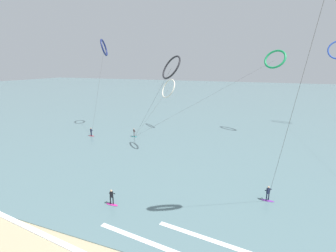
{
  "coord_description": "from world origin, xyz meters",
  "views": [
    {
      "loc": [
        11.66,
        -10.04,
        14.31
      ],
      "look_at": [
        0.0,
        19.18,
        6.55
      ],
      "focal_mm": 26.94,
      "sensor_mm": 36.0,
      "label": 1
    }
  ],
  "objects": [
    {
      "name": "kite_charcoal",
      "position": [
        -2.37,
        26.43,
        13.8
      ],
      "size": [
        12.64,
        8.39,
        15.62
      ],
      "rotation": [
        0.0,
        0.0,
        5.58
      ],
      "color": "black",
      "rests_on": "ground"
    },
    {
      "name": "sea_water",
      "position": [
        0.0,
        104.18,
        0.04
      ],
      "size": [
        400.0,
        200.0,
        0.08
      ],
      "primitive_type": "cube",
      "color": "slate",
      "rests_on": "ground"
    },
    {
      "name": "kite_emerald",
      "position": [
        12.22,
        44.95,
        15.21
      ],
      "size": [
        27.36,
        14.32,
        17.14
      ],
      "rotation": [
        0.0,
        0.0,
        5.9
      ],
      "color": "#199351",
      "rests_on": "ground"
    },
    {
      "name": "surfer_teal",
      "position": [
        -12.69,
        32.61,
        0.82
      ],
      "size": [
        1.4,
        0.71,
        1.7
      ],
      "rotation": [
        0.0,
        0.0,
        5.23
      ],
      "color": "teal",
      "rests_on": "ground"
    },
    {
      "name": "wave_crest_far",
      "position": [
        9.61,
        7.83,
        0.06
      ],
      "size": [
        12.32,
        1.96,
        0.12
      ],
      "primitive_type": "cube",
      "rotation": [
        0.0,
        0.0,
        -0.12
      ],
      "color": "white",
      "rests_on": "ground"
    },
    {
      "name": "surfer_crimson",
      "position": [
        -21.05,
        29.87,
        0.82
      ],
      "size": [
        1.4,
        0.67,
        1.7
      ],
      "rotation": [
        0.0,
        0.0,
        5.89
      ],
      "color": "red",
      "rests_on": "ground"
    },
    {
      "name": "wave_crest_near",
      "position": [
        -8.6,
        3.76,
        0.06
      ],
      "size": [
        18.47,
        2.58,
        0.12
      ],
      "primitive_type": "cube",
      "rotation": [
        0.0,
        0.0,
        -0.11
      ],
      "color": "white",
      "rests_on": "ground"
    },
    {
      "name": "surfer_magenta",
      "position": [
        -2.45,
        9.6,
        0.82
      ],
      "size": [
        1.4,
        0.65,
        1.7
      ],
      "rotation": [
        0.0,
        0.0,
        0.35
      ],
      "color": "#CC288E",
      "rests_on": "ground"
    },
    {
      "name": "wave_crest_mid",
      "position": [
        2.79,
        5.93,
        0.06
      ],
      "size": [
        8.33,
        1.44,
        0.12
      ],
      "primitive_type": "cube",
      "rotation": [
        0.0,
        0.0,
        -0.11
      ],
      "color": "white",
      "rests_on": "ground"
    },
    {
      "name": "surfer_violet",
      "position": [
        12.55,
        16.42,
        0.82
      ],
      "size": [
        1.4,
        0.73,
        1.7
      ],
      "rotation": [
        0.0,
        0.0,
        0.72
      ],
      "color": "purple",
      "rests_on": "ground"
    },
    {
      "name": "kite_ivory",
      "position": [
        -8.81,
        41.44,
        9.08
      ],
      "size": [
        6.29,
        11.01,
        11.17
      ],
      "rotation": [
        0.0,
        0.0,
        5.64
      ],
      "color": "silver",
      "rests_on": "ground"
    },
    {
      "name": "kite_navy",
      "position": [
        -22.29,
        37.65,
        17.73
      ],
      "size": [
        2.61,
        9.77,
        19.6
      ],
      "rotation": [
        0.0,
        0.0,
        1.97
      ],
      "color": "navy",
      "rests_on": "ground"
    }
  ]
}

